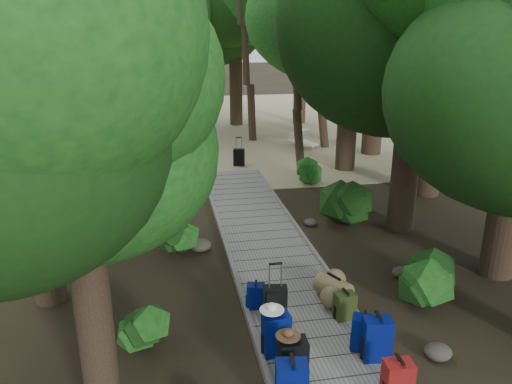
{
  "coord_description": "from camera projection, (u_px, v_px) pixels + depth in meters",
  "views": [
    {
      "loc": [
        -2.26,
        -9.66,
        4.99
      ],
      "look_at": [
        -0.03,
        1.97,
        1.0
      ],
      "focal_mm": 35.0,
      "sensor_mm": 36.0,
      "label": 1
    }
  ],
  "objects": [
    {
      "name": "ground",
      "position": [
        274.0,
        263.0,
        10.99
      ],
      "size": [
        120.0,
        120.0,
        0.0
      ],
      "primitive_type": "plane",
      "color": "#302718",
      "rests_on": "ground"
    },
    {
      "name": "sand_beach",
      "position": [
        206.0,
        125.0,
        25.88
      ],
      "size": [
        40.0,
        22.0,
        0.02
      ],
      "primitive_type": "cube",
      "color": "tan",
      "rests_on": "ground"
    },
    {
      "name": "boardwalk",
      "position": [
        265.0,
        242.0,
        11.9
      ],
      "size": [
        2.0,
        12.0,
        0.12
      ],
      "primitive_type": "cube",
      "color": "gray",
      "rests_on": "ground"
    },
    {
      "name": "backpack_left_a",
      "position": [
        292.0,
        383.0,
        6.55
      ],
      "size": [
        0.46,
        0.36,
        0.78
      ],
      "primitive_type": null,
      "rotation": [
        0.0,
        0.0,
        -0.16
      ],
      "color": "navy",
      "rests_on": "boardwalk"
    },
    {
      "name": "backpack_left_b",
      "position": [
        293.0,
        359.0,
        7.06
      ],
      "size": [
        0.42,
        0.31,
        0.76
      ],
      "primitive_type": null,
      "rotation": [
        0.0,
        0.0,
        -0.04
      ],
      "color": "black",
      "rests_on": "boardwalk"
    },
    {
      "name": "backpack_left_c",
      "position": [
        276.0,
        332.0,
        7.67
      ],
      "size": [
        0.43,
        0.33,
        0.76
      ],
      "primitive_type": null,
      "rotation": [
        0.0,
        0.0,
        0.09
      ],
      "color": "navy",
      "rests_on": "boardwalk"
    },
    {
      "name": "backpack_left_d",
      "position": [
        256.0,
        295.0,
        8.99
      ],
      "size": [
        0.37,
        0.3,
        0.49
      ],
      "primitive_type": null,
      "rotation": [
        0.0,
        0.0,
        -0.25
      ],
      "color": "navy",
      "rests_on": "boardwalk"
    },
    {
      "name": "backpack_right_a",
      "position": [
        398.0,
        380.0,
        6.69
      ],
      "size": [
        0.4,
        0.29,
        0.69
      ],
      "primitive_type": null,
      "rotation": [
        0.0,
        0.0,
        -0.04
      ],
      "color": "maroon",
      "rests_on": "boardwalk"
    },
    {
      "name": "backpack_right_b",
      "position": [
        377.0,
        337.0,
        7.55
      ],
      "size": [
        0.45,
        0.34,
        0.76
      ],
      "primitive_type": null,
      "rotation": [
        0.0,
        0.0,
        -0.12
      ],
      "color": "navy",
      "rests_on": "boardwalk"
    },
    {
      "name": "backpack_right_c",
      "position": [
        364.0,
        331.0,
        7.79
      ],
      "size": [
        0.45,
        0.4,
        0.63
      ],
      "primitive_type": null,
      "rotation": [
        0.0,
        0.0,
        -0.46
      ],
      "color": "navy",
      "rests_on": "boardwalk"
    },
    {
      "name": "backpack_right_d",
      "position": [
        345.0,
        304.0,
        8.63
      ],
      "size": [
        0.37,
        0.28,
        0.53
      ],
      "primitive_type": null,
      "rotation": [
        0.0,
        0.0,
        0.09
      ],
      "color": "#2E3814",
      "rests_on": "boardwalk"
    },
    {
      "name": "duffel_right_khaki",
      "position": [
        333.0,
        288.0,
        9.27
      ],
      "size": [
        0.68,
        0.78,
        0.44
      ],
      "primitive_type": null,
      "rotation": [
        0.0,
        0.0,
        0.44
      ],
      "color": "olive",
      "rests_on": "boardwalk"
    },
    {
      "name": "suitcase_on_boardwalk",
      "position": [
        275.0,
        304.0,
        8.56
      ],
      "size": [
        0.44,
        0.29,
        0.64
      ],
      "primitive_type": null,
      "rotation": [
        0.0,
        0.0,
        -0.17
      ],
      "color": "black",
      "rests_on": "boardwalk"
    },
    {
      "name": "lone_suitcase_on_sand",
      "position": [
        239.0,
        157.0,
        18.4
      ],
      "size": [
        0.45,
        0.33,
        0.62
      ],
      "primitive_type": null,
      "rotation": [
        0.0,
        0.0,
        -0.3
      ],
      "color": "black",
      "rests_on": "sand_beach"
    },
    {
      "name": "hat_brown",
      "position": [
        288.0,
        333.0,
        6.91
      ],
      "size": [
        0.35,
        0.35,
        0.11
      ],
      "primitive_type": null,
      "color": "#51351E",
      "rests_on": "backpack_left_b"
    },
    {
      "name": "hat_white",
      "position": [
        272.0,
        306.0,
        7.53
      ],
      "size": [
        0.38,
        0.38,
        0.13
      ],
      "primitive_type": null,
      "color": "silver",
      "rests_on": "backpack_left_c"
    },
    {
      "name": "kayak",
      "position": [
        123.0,
        151.0,
        19.96
      ],
      "size": [
        0.7,
        3.01,
        0.3
      ],
      "primitive_type": "ellipsoid",
      "rotation": [
        0.0,
        0.0,
        0.01
      ],
      "color": "#AE380E",
      "rests_on": "sand_beach"
    },
    {
      "name": "sun_lounger",
      "position": [
        303.0,
        139.0,
        21.23
      ],
      "size": [
        1.26,
        2.11,
        0.65
      ],
      "primitive_type": null,
      "rotation": [
        0.0,
        0.0,
        0.33
      ],
      "color": "silver",
      "rests_on": "sand_beach"
    },
    {
      "name": "tree_right_c",
      "position": [
        419.0,
        33.0,
        11.34
      ],
      "size": [
        5.55,
        5.55,
        9.61
      ],
      "primitive_type": null,
      "color": "black",
      "rests_on": "ground"
    },
    {
      "name": "tree_right_d",
      "position": [
        447.0,
        0.0,
        13.67
      ],
      "size": [
        6.15,
        6.15,
        11.27
      ],
      "primitive_type": null,
      "color": "black",
      "rests_on": "ground"
    },
    {
      "name": "tree_right_e",
      "position": [
        353.0,
        23.0,
        16.49
      ],
      "size": [
        5.58,
        5.58,
        10.05
      ],
      "primitive_type": null,
      "color": "black",
      "rests_on": "ground"
    },
    {
      "name": "tree_right_f",
      "position": [
        382.0,
        6.0,
        18.48
      ],
      "size": [
        6.31,
        6.31,
        11.27
      ],
      "primitive_type": null,
      "color": "black",
      "rests_on": "ground"
    },
    {
      "name": "tree_left_a",
      "position": [
        78.0,
        185.0,
        5.68
      ],
      "size": [
        3.91,
        3.91,
        6.51
      ],
      "primitive_type": null,
      "color": "black",
      "rests_on": "ground"
    },
    {
      "name": "tree_left_b",
      "position": [
        17.0,
        71.0,
        8.17
      ],
      "size": [
        4.75,
        4.75,
        8.54
      ],
      "primitive_type": null,
      "color": "black",
      "rests_on": "ground"
    },
    {
      "name": "tree_left_c",
      "position": [
        94.0,
        51.0,
        11.43
      ],
      "size": [
        5.07,
        5.07,
        8.82
      ],
      "primitive_type": null,
      "color": "black",
      "rests_on": "ground"
    },
    {
      "name": "tree_back_a",
      "position": [
        165.0,
        44.0,
        22.82
      ],
      "size": [
        4.76,
        4.76,
        8.23
      ],
      "primitive_type": null,
      "color": "black",
      "rests_on": "ground"
    },
    {
      "name": "tree_back_b",
      "position": [
        235.0,
        30.0,
        24.62
      ],
      "size": [
        5.27,
        5.27,
        9.42
      ],
      "primitive_type": null,
      "color": "black",
      "rests_on": "ground"
    },
    {
      "name": "tree_back_c",
      "position": [
        302.0,
        31.0,
        25.14
      ],
      "size": [
        5.2,
        5.2,
        9.36
      ],
      "primitive_type": null,
      "color": "black",
      "rests_on": "ground"
    },
    {
      "name": "tree_back_d",
      "position": [
        72.0,
        44.0,
        21.97
      ],
      "size": [
        5.01,
        5.01,
        8.35
      ],
      "primitive_type": null,
      "color": "black",
      "rests_on": "ground"
    },
    {
      "name": "palm_right_a",
      "position": [
        306.0,
        75.0,
        16.57
      ],
      "size": [
        3.99,
        3.99,
        6.81
      ],
      "primitive_type": null,
      "color": "#103B10",
      "rests_on": "ground"
    },
    {
      "name": "palm_right_b",
      "position": [
        327.0,
        32.0,
        20.13
      ],
      "size": [
        4.84,
        4.84,
        9.36
      ],
      "primitive_type": null,
      "color": "#103B10",
      "rests_on": "ground"
    },
    {
      "name": "palm_right_c",
      "position": [
        257.0,
        56.0,
        21.65
      ],
      "size": [
        4.65,
        4.65,
        7.39
      ],
      "primitive_type": null,
      "color": "#103B10",
      "rests_on": "ground"
    },
    {
      "name": "palm_left_a",
      "position": [
        91.0,
        73.0,
        14.74
      ],
      "size": [
        4.57,
        4.57,
        7.27
      ],
      "primitive_type": null,
      "color": "#103B10",
      "rests_on": "ground"
    },
    {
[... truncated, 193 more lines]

